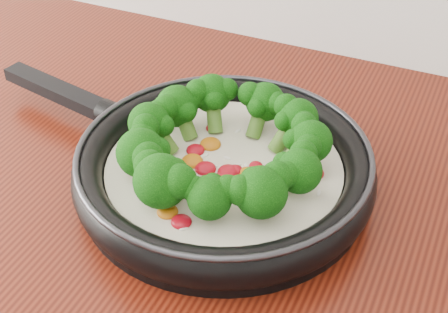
% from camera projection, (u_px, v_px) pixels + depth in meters
% --- Properties ---
extents(skillet, '(0.57, 0.41, 0.10)m').
position_uv_depth(skillet, '(221.00, 164.00, 0.76)').
color(skillet, black).
rests_on(skillet, counter).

